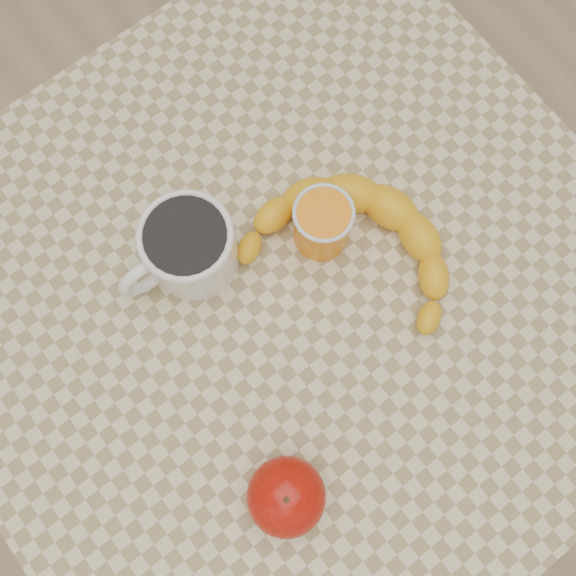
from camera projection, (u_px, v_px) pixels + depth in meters
ground at (288, 368)px, 1.47m from camera, size 3.00×3.00×0.00m
table at (288, 308)px, 0.82m from camera, size 0.80×0.80×0.75m
coffee_mug at (188, 247)px, 0.70m from camera, size 0.15×0.11×0.09m
orange_juice_glass at (322, 224)px, 0.71m from camera, size 0.07×0.07×0.08m
apple at (286, 497)px, 0.65m from camera, size 0.08×0.08×0.08m
banana at (358, 248)px, 0.73m from camera, size 0.39×0.42×0.05m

